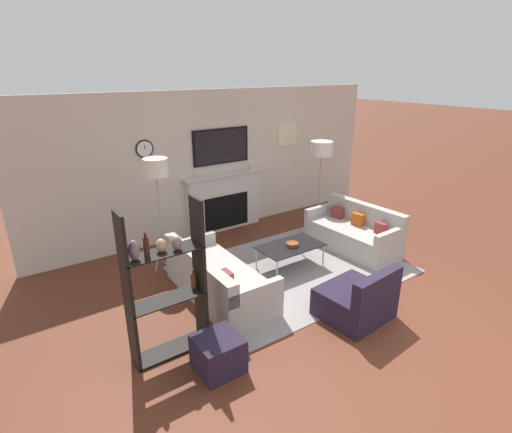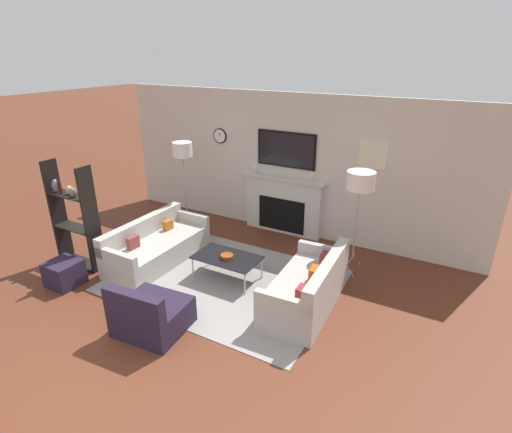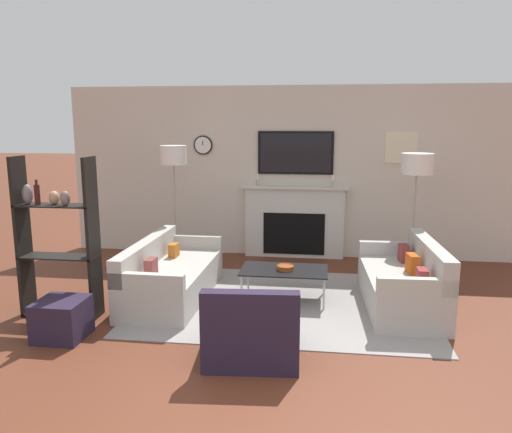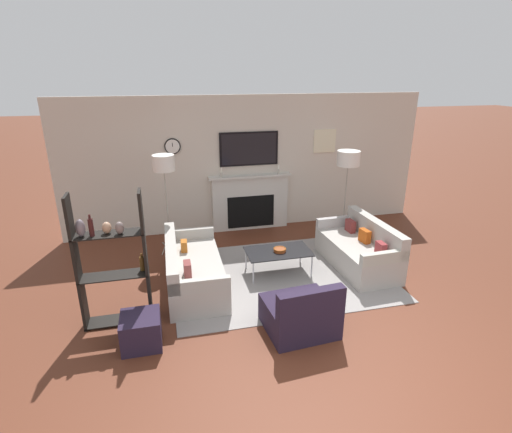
% 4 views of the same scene
% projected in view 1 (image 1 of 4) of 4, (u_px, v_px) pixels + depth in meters
% --- Properties ---
extents(ground_plane, '(60.00, 60.00, 0.00)m').
position_uv_depth(ground_plane, '(435.00, 356.00, 4.51)').
color(ground_plane, '#5B2C1B').
extents(fireplace_wall, '(7.36, 0.28, 2.70)m').
position_uv_depth(fireplace_wall, '(221.00, 169.00, 7.72)').
color(fireplace_wall, beige).
rests_on(fireplace_wall, ground_plane).
extents(area_rug, '(3.41, 2.53, 0.01)m').
position_uv_depth(area_rug, '(293.00, 269.00, 6.44)').
color(area_rug, gray).
rests_on(area_rug, ground_plane).
extents(couch_left, '(0.84, 1.90, 0.71)m').
position_uv_depth(couch_left, '(217.00, 280.00, 5.60)').
color(couch_left, '#B2ADA4').
rests_on(couch_left, ground_plane).
extents(couch_right, '(0.85, 1.68, 0.79)m').
position_uv_depth(couch_right, '(354.00, 234.00, 7.09)').
color(couch_right, '#B2ADA4').
rests_on(couch_right, ground_plane).
extents(armchair, '(0.90, 0.83, 0.73)m').
position_uv_depth(armchair, '(357.00, 301.00, 5.13)').
color(armchair, '#251C30').
rests_on(armchair, ground_plane).
extents(coffee_table, '(1.04, 0.61, 0.39)m').
position_uv_depth(coffee_table, '(290.00, 247.00, 6.38)').
color(coffee_table, black).
rests_on(coffee_table, ground_plane).
extents(decorative_bowl, '(0.21, 0.21, 0.06)m').
position_uv_depth(decorative_bowl, '(292.00, 244.00, 6.35)').
color(decorative_bowl, brown).
rests_on(decorative_bowl, coffee_table).
extents(floor_lamp_left, '(0.37, 0.37, 1.82)m').
position_uv_depth(floor_lamp_left, '(156.00, 169.00, 5.91)').
color(floor_lamp_left, '#9E998E').
rests_on(floor_lamp_left, ground_plane).
extents(floor_lamp_right, '(0.43, 0.43, 1.73)m').
position_uv_depth(floor_lamp_right, '(322.00, 149.00, 7.74)').
color(floor_lamp_right, '#9E998E').
rests_on(floor_lamp_right, ground_plane).
extents(shelf_unit, '(0.86, 0.28, 1.78)m').
position_uv_depth(shelf_unit, '(165.00, 282.00, 4.27)').
color(shelf_unit, black).
rests_on(shelf_unit, ground_plane).
extents(ottoman, '(0.46, 0.46, 0.40)m').
position_uv_depth(ottoman, '(218.00, 354.00, 4.25)').
color(ottoman, '#251C30').
rests_on(ottoman, ground_plane).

